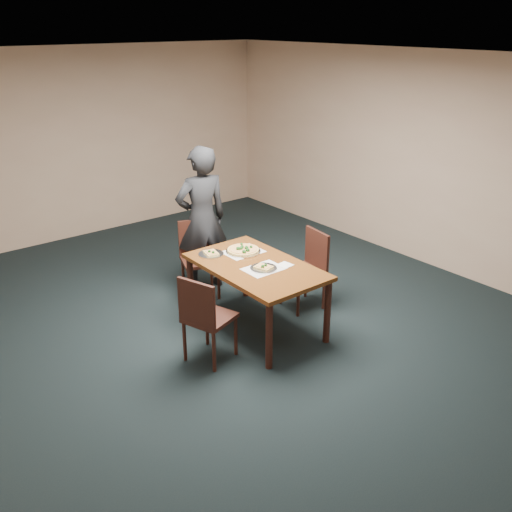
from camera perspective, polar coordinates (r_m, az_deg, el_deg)
ground at (r=6.27m, az=-0.12°, el=-7.34°), size 8.00×8.00×0.00m
room_shell at (r=5.61m, az=-0.13°, el=8.23°), size 8.00×8.00×8.00m
dining_table at (r=6.01m, az=0.00°, el=-1.69°), size 0.90×1.50×0.75m
chair_far at (r=6.91m, az=-5.79°, el=0.26°), size 0.54×0.54×0.91m
chair_left at (r=5.51m, az=-5.17°, el=-5.89°), size 0.53×0.53×0.91m
chair_right at (r=6.59m, az=5.28°, el=-0.87°), size 0.47×0.47×0.91m
diner at (r=6.93m, az=-5.44°, el=3.68°), size 0.72×0.53×1.79m
placemat_main at (r=6.31m, az=-1.29°, el=0.43°), size 0.42×0.32×0.00m
placemat_near at (r=5.88m, az=0.76°, el=-1.28°), size 0.40×0.30×0.00m
pizza_pan at (r=6.29m, az=-1.29°, el=0.60°), size 0.39×0.39×0.08m
slice_plate_near at (r=5.87m, az=0.76°, el=-1.17°), size 0.28×0.28×0.06m
slice_plate_far at (r=6.25m, az=-4.52°, el=0.26°), size 0.28×0.28×0.06m
napkin at (r=5.97m, az=2.92°, el=-0.91°), size 0.16×0.16×0.01m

